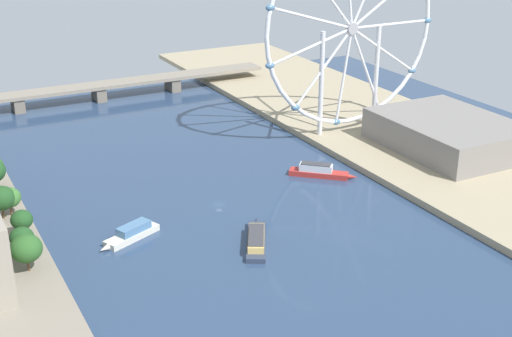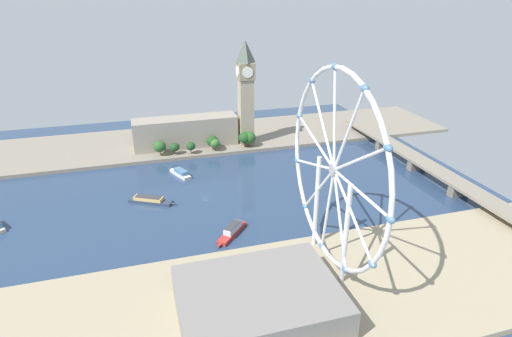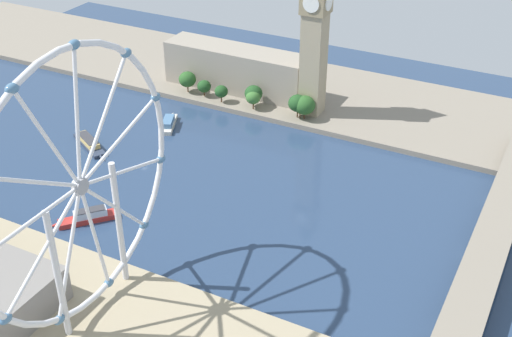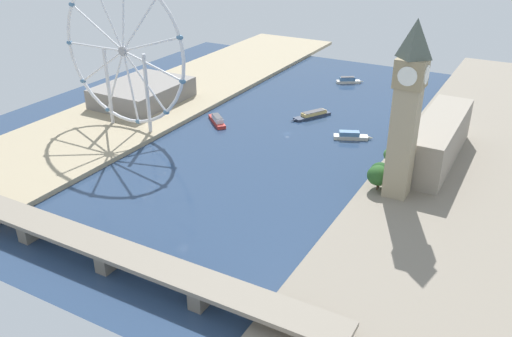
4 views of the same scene
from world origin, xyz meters
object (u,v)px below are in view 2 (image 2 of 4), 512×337
Objects in this scene: parliament_block at (186,132)px; tour_boat_1 at (150,200)px; riverside_hall at (258,301)px; river_bridge at (417,160)px; clock_tower at (246,92)px; tour_boat_2 at (232,231)px; tour_boat_3 at (180,173)px; ferris_wheel at (334,171)px.

tour_boat_1 is (96.05, -37.77, -14.11)m from parliament_block.
river_bridge is (-123.03, 169.30, -2.54)m from riverside_hall.
tour_boat_2 is (142.36, -47.36, -48.02)m from clock_tower.
tour_boat_1 is at bearing -162.56° from riverside_hall.
clock_tower reaches higher than tour_boat_2.
tour_boat_3 is (-164.23, -14.33, -8.13)m from riverside_hall.
riverside_hall reaches higher than tour_boat_1.
tour_boat_1 is at bearing -90.65° from river_bridge.
riverside_hall is at bearing 0.42° from parliament_block.
riverside_hall is at bearing 38.22° from tour_boat_2.
river_bridge is at bearing 149.58° from tour_boat_2.
parliament_block is 0.90× the size of ferris_wheel.
ferris_wheel is (194.22, 47.31, 38.90)m from parliament_block.
tour_boat_3 is (-38.81, 25.07, 0.26)m from tour_boat_1.
tour_boat_3 is (-41.19, -183.63, -5.59)m from river_bridge.
riverside_hall reaches higher than tour_boat_3.
clock_tower is 64.20m from parliament_block.
parliament_block is 3.53× the size of tour_boat_3.
tour_boat_2 is (-43.28, -41.12, -52.55)m from ferris_wheel.
riverside_hall is (212.89, -51.91, -40.09)m from clock_tower.
tour_boat_2 is at bearing -22.52° from tour_boat_1.
ferris_wheel is 0.47× the size of river_bridge.
parliament_block reaches higher than tour_boat_1.
riverside_hall is at bearing -59.18° from ferris_wheel.
parliament_block is 221.55m from riverside_hall.
ferris_wheel is at bearing 13.69° from parliament_block.
tour_boat_1 is 1.27× the size of tour_boat_3.
tour_boat_3 is (48.66, -66.24, -48.22)m from clock_tower.
tour_boat_2 is at bearing -18.40° from clock_tower.
parliament_block is 104.17m from tour_boat_1.
riverside_hall is 2.11× the size of tour_boat_1.
tour_boat_1 is at bearing -21.46° from parliament_block.
tour_boat_3 reaches higher than tour_boat_1.
parliament_block is 2.78× the size of tour_boat_1.
river_bridge is 8.33× the size of tour_boat_3.
clock_tower is 185.80m from ferris_wheel.
parliament_block is 3.56× the size of tour_boat_2.
ferris_wheel reaches higher than tour_boat_1.
ferris_wheel reaches higher than parliament_block.
ferris_wheel is 3.98× the size of tour_boat_2.
tour_boat_1 is (-98.17, -85.07, -53.00)m from ferris_wheel.
ferris_wheel is (185.64, -6.24, 4.53)m from clock_tower.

